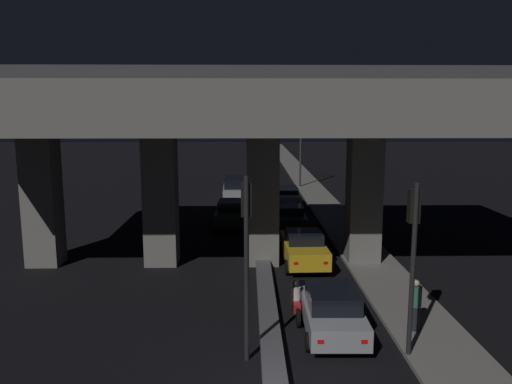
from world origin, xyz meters
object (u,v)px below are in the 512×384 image
at_px(traffic_light_left_of_median, 247,237).
at_px(traffic_light_right_of_median, 413,240).
at_px(motorcycle_red_filtering_near, 296,302).
at_px(motorcycle_white_filtering_mid, 273,238).
at_px(pedestrian_on_sidewalk, 415,305).
at_px(car_silver_lead, 331,309).
at_px(street_lamp, 297,136).
at_px(car_white_fourth, 286,196).
at_px(car_taxi_yellow_second, 304,248).
at_px(car_dark_green_lead_oncoming, 231,213).
at_px(car_silver_second_oncoming, 234,187).
at_px(car_dark_green_third, 290,216).

relative_size(traffic_light_left_of_median, traffic_light_right_of_median, 1.04).
distance_m(motorcycle_red_filtering_near, motorcycle_white_filtering_mid, 8.58).
distance_m(traffic_light_right_of_median, pedestrian_on_sidewalk, 3.02).
bearing_deg(car_silver_lead, traffic_light_left_of_median, 123.49).
bearing_deg(motorcycle_white_filtering_mid, street_lamp, -7.76).
bearing_deg(car_white_fourth, car_silver_lead, 178.71).
height_order(car_taxi_yellow_second, motorcycle_red_filtering_near, car_taxi_yellow_second).
relative_size(traffic_light_left_of_median, car_dark_green_lead_oncoming, 1.26).
xyz_separation_m(motorcycle_red_filtering_near, motorcycle_white_filtering_mid, (-0.35, 8.57, 0.01)).
distance_m(traffic_light_right_of_median, car_taxi_yellow_second, 9.45).
bearing_deg(traffic_light_right_of_median, car_white_fourth, 94.40).
height_order(car_silver_lead, motorcycle_white_filtering_mid, car_silver_lead).
height_order(car_taxi_yellow_second, motorcycle_white_filtering_mid, car_taxi_yellow_second).
bearing_deg(car_taxi_yellow_second, car_silver_second_oncoming, 10.17).
xyz_separation_m(car_silver_lead, car_white_fourth, (0.17, 21.32, 0.01)).
height_order(car_taxi_yellow_second, car_white_fourth, car_taxi_yellow_second).
height_order(street_lamp, car_silver_lead, street_lamp).
relative_size(traffic_light_right_of_median, car_white_fourth, 1.12).
distance_m(car_silver_second_oncoming, motorcycle_red_filtering_near, 23.91).
relative_size(car_taxi_yellow_second, car_dark_green_third, 1.03).
bearing_deg(traffic_light_left_of_median, motorcycle_white_filtering_mid, 83.27).
height_order(street_lamp, car_white_fourth, street_lamp).
relative_size(motorcycle_white_filtering_mid, pedestrian_on_sidewalk, 1.03).
bearing_deg(pedestrian_on_sidewalk, car_white_fourth, 96.52).
bearing_deg(traffic_light_left_of_median, pedestrian_on_sidewalk, 15.56).
bearing_deg(motorcycle_white_filtering_mid, traffic_light_right_of_median, -162.45).
relative_size(car_silver_second_oncoming, pedestrian_on_sidewalk, 2.58).
bearing_deg(car_white_fourth, car_dark_green_third, 176.65).
bearing_deg(car_silver_second_oncoming, motorcycle_red_filtering_near, 5.15).
bearing_deg(pedestrian_on_sidewalk, car_dark_green_lead_oncoming, 113.02).
xyz_separation_m(traffic_light_left_of_median, street_lamp, (4.53, 31.91, 1.11)).
distance_m(street_lamp, car_silver_second_oncoming, 8.69).
xyz_separation_m(car_dark_green_lead_oncoming, pedestrian_on_sidewalk, (6.38, -15.03, 0.14)).
xyz_separation_m(traffic_light_left_of_median, motorcycle_red_filtering_near, (1.69, 2.73, -3.04)).
xyz_separation_m(car_taxi_yellow_second, motorcycle_white_filtering_mid, (-1.29, 2.48, -0.21)).
distance_m(motorcycle_red_filtering_near, pedestrian_on_sidewalk, 3.91).
distance_m(car_dark_green_third, car_dark_green_lead_oncoming, 3.63).
bearing_deg(pedestrian_on_sidewalk, car_taxi_yellow_second, 110.58).
relative_size(street_lamp, car_dark_green_lead_oncoming, 1.88).
distance_m(car_dark_green_third, car_silver_second_oncoming, 10.84).
relative_size(car_dark_green_third, motorcycle_white_filtering_mid, 2.51).
bearing_deg(car_white_fourth, pedestrian_on_sidewalk, -174.31).
distance_m(car_taxi_yellow_second, car_dark_green_third, 7.47).
bearing_deg(car_dark_green_third, motorcycle_red_filtering_near, 177.21).
bearing_deg(motorcycle_white_filtering_mid, pedestrian_on_sidewalk, -156.57).
bearing_deg(car_silver_lead, motorcycle_red_filtering_near, 47.79).
bearing_deg(street_lamp, motorcycle_white_filtering_mid, -98.81).
relative_size(car_white_fourth, pedestrian_on_sidewalk, 2.76).
bearing_deg(car_taxi_yellow_second, car_dark_green_lead_oncoming, 23.65).
relative_size(traffic_light_right_of_median, car_dark_green_lead_oncoming, 1.21).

